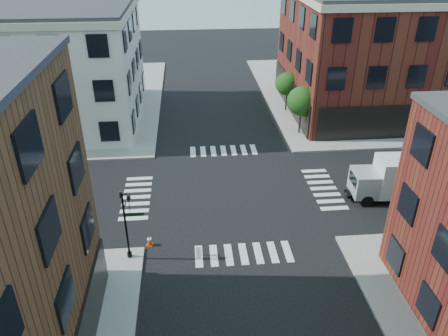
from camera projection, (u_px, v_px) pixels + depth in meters
ground at (232, 193)px, 32.48m from camera, size 120.00×120.00×0.00m
sidewalk_ne at (387, 91)px, 52.39m from camera, size 30.00×30.00×0.15m
sidewalk_nw at (27, 102)px, 49.15m from camera, size 30.00×30.00×0.15m
building_ne at (413, 52)px, 45.12m from camera, size 25.00×16.00×12.00m
building_nw at (21, 66)px, 42.32m from camera, size 22.00×16.00×11.00m
tree_near at (302, 103)px, 40.24m from camera, size 2.69×2.69×4.49m
tree_far at (288, 85)px, 45.62m from camera, size 2.43×2.43×4.07m
signal_pole at (127, 218)px, 24.76m from camera, size 1.29×1.24×4.60m
box_truck at (404, 178)px, 31.01m from camera, size 7.27×2.52×3.24m
traffic_cone at (149, 241)px, 26.96m from camera, size 0.49×0.49×0.71m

